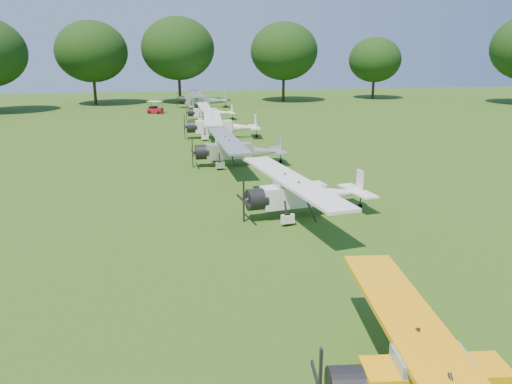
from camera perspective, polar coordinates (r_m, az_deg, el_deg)
ground at (r=24.58m, az=1.56°, el=-2.94°), size 160.00×160.00×0.00m
tree_belt at (r=24.42m, az=10.18°, el=15.88°), size 137.36×130.27×14.52m
aircraft_2 at (r=12.16m, az=21.90°, el=-19.16°), size 6.49×10.31×2.02m
aircraft_3 at (r=24.71m, az=5.34°, el=0.09°), size 6.77×10.73×2.11m
aircraft_4 at (r=35.54m, az=-2.34°, el=5.02°), size 6.72×10.68×2.11m
aircraft_5 at (r=46.85m, az=-4.22°, el=7.71°), size 7.04×11.22×2.21m
aircraft_6 at (r=59.63m, az=-5.43°, el=9.21°), size 5.72×9.09×1.80m
aircraft_7 at (r=72.76m, az=-6.34°, el=10.61°), size 7.21×11.46×2.26m
golf_cart at (r=66.92m, az=-11.47°, el=9.25°), size 2.12×1.74×1.58m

